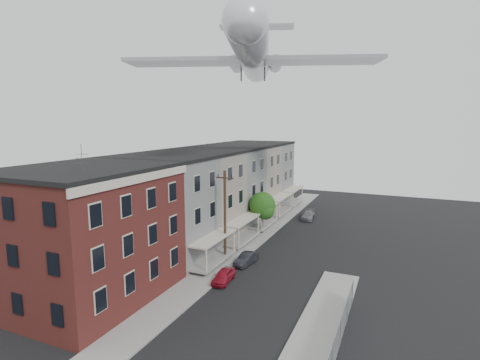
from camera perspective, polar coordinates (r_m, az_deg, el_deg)
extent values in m
cube|color=gray|center=(42.94, 1.39, -9.50)|extent=(3.00, 62.00, 0.12)
cube|color=gray|center=(24.36, 10.32, -25.10)|extent=(3.00, 26.00, 0.12)
cube|color=gray|center=(42.44, 3.23, -9.72)|extent=(0.15, 62.00, 0.14)
cube|color=gray|center=(24.65, 6.71, -24.53)|extent=(0.15, 26.00, 0.14)
cube|color=#361511|center=(31.30, -22.17, -7.76)|extent=(10.00, 12.00, 10.00)
cube|color=black|center=(30.29, -22.74, 1.63)|extent=(10.30, 12.30, 0.30)
cube|color=beige|center=(26.93, -15.16, 0.22)|extent=(0.16, 12.20, 0.60)
cylinder|color=#515156|center=(27.37, -22.97, 3.02)|extent=(0.04, 0.04, 2.00)
cube|color=slate|center=(38.27, -11.98, -4.31)|extent=(10.00, 7.00, 10.00)
cube|color=black|center=(37.44, -12.24, 3.39)|extent=(10.25, 7.00, 0.30)
cube|color=gray|center=(36.59, -4.02, -12.04)|extent=(1.80, 6.40, 0.25)
cube|color=beige|center=(35.86, -4.06, -8.76)|extent=(1.90, 6.50, 0.15)
cube|color=gray|center=(44.01, -6.71, -2.44)|extent=(10.00, 7.00, 10.00)
cube|color=black|center=(43.30, -6.83, 4.25)|extent=(10.25, 7.00, 0.30)
cube|color=gray|center=(42.56, 0.38, -8.97)|extent=(1.80, 6.40, 0.25)
cube|color=beige|center=(41.94, 0.38, -6.11)|extent=(1.90, 6.50, 0.15)
cube|color=slate|center=(50.08, -2.69, -1.01)|extent=(10.00, 7.00, 10.00)
cube|color=black|center=(49.45, -2.73, 4.88)|extent=(10.25, 7.00, 0.30)
cube|color=gray|center=(48.81, 3.62, -6.64)|extent=(1.80, 6.40, 0.25)
cube|color=beige|center=(48.27, 3.65, -4.12)|extent=(1.90, 6.50, 0.15)
cube|color=gray|center=(56.36, 0.44, 0.12)|extent=(10.00, 7.00, 10.00)
cube|color=black|center=(55.80, 0.45, 5.35)|extent=(10.25, 7.00, 0.30)
cube|color=gray|center=(55.24, 6.10, -4.82)|extent=(1.80, 6.40, 0.25)
cube|color=beige|center=(54.76, 6.14, -2.59)|extent=(1.90, 6.50, 0.15)
cube|color=slate|center=(62.80, 2.94, 1.02)|extent=(10.00, 7.00, 10.00)
cube|color=black|center=(62.30, 2.98, 5.71)|extent=(10.25, 7.00, 0.30)
cube|color=gray|center=(61.79, 8.05, -3.38)|extent=(1.80, 6.40, 0.25)
cube|color=beige|center=(61.36, 8.09, -1.38)|extent=(1.90, 6.50, 0.15)
cylinder|color=gray|center=(22.82, 13.80, -25.12)|extent=(0.06, 0.06, 1.90)
cylinder|color=gray|center=(25.34, 15.04, -21.43)|extent=(0.06, 0.06, 1.90)
cylinder|color=gray|center=(27.96, 16.01, -18.41)|extent=(0.06, 0.06, 1.90)
cylinder|color=gray|center=(30.65, 16.78, -15.92)|extent=(0.06, 0.06, 1.90)
cube|color=gray|center=(22.33, 13.90, -23.20)|extent=(0.04, 18.00, 0.04)
cube|color=gray|center=(22.82, 13.80, -25.12)|extent=(0.02, 18.00, 1.80)
cylinder|color=black|center=(36.45, -2.30, -5.59)|extent=(0.26, 0.26, 9.00)
cube|color=black|center=(35.69, -2.34, 0.33)|extent=(1.80, 0.12, 0.12)
cylinder|color=black|center=(35.97, -3.34, 0.71)|extent=(0.08, 0.08, 0.25)
cylinder|color=black|center=(35.36, -1.32, 0.58)|extent=(0.08, 0.08, 0.25)
cylinder|color=black|center=(46.14, 3.39, -6.72)|extent=(0.24, 0.24, 2.40)
sphere|color=#174612|center=(45.55, 3.42, -3.81)|extent=(3.20, 3.20, 3.20)
sphere|color=#174612|center=(45.24, 3.88, -4.63)|extent=(2.24, 2.24, 2.24)
imported|color=maroon|center=(33.07, -2.52, -14.38)|extent=(1.53, 3.31, 1.10)
imported|color=black|center=(36.79, 0.96, -11.92)|extent=(1.53, 3.38, 1.08)
imported|color=slate|center=(53.67, 10.34, -5.31)|extent=(1.97, 4.06, 1.14)
cylinder|color=silver|center=(40.68, 1.93, 18.76)|extent=(11.35, 24.72, 3.33)
sphere|color=silver|center=(28.45, 0.77, 23.06)|extent=(3.33, 3.33, 3.33)
cone|color=silver|center=(53.03, 2.53, 16.45)|extent=(4.18, 4.05, 3.33)
cube|color=#939399|center=(38.97, 1.82, 17.64)|extent=(25.06, 12.33, 0.36)
cylinder|color=#939399|center=(49.60, -0.64, 17.23)|extent=(2.94, 4.48, 1.67)
cylinder|color=#939399|center=(49.43, 5.42, 17.22)|extent=(2.94, 4.48, 1.67)
cube|color=silver|center=(52.98, 2.53, 19.66)|extent=(1.54, 3.83, 5.84)
cube|color=#939399|center=(54.57, 2.59, 22.25)|extent=(10.24, 5.80, 0.26)
cylinder|color=#515156|center=(30.10, 1.03, 18.63)|extent=(0.17, 0.17, 1.25)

